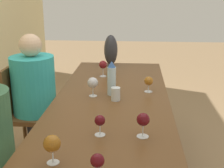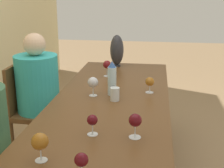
{
  "view_description": "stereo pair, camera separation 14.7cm",
  "coord_description": "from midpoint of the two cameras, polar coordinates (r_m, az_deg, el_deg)",
  "views": [
    {
      "loc": [
        -2.18,
        -0.17,
        1.53
      ],
      "look_at": [
        0.05,
        0.0,
        0.84
      ],
      "focal_mm": 50.0,
      "sensor_mm": 36.0,
      "label": 1
    },
    {
      "loc": [
        -2.16,
        -0.32,
        1.53
      ],
      "look_at": [
        0.05,
        0.0,
        0.84
      ],
      "focal_mm": 50.0,
      "sensor_mm": 36.0,
      "label": 2
    }
  ],
  "objects": [
    {
      "name": "dining_table",
      "position": [
        2.35,
        1.62,
        -4.44
      ],
      "size": [
        2.29,
        0.85,
        0.74
      ],
      "color": "brown",
      "rests_on": "ground_plane"
    },
    {
      "name": "water_bottle",
      "position": [
        2.37,
        1.78,
        0.98
      ],
      "size": [
        0.07,
        0.07,
        0.27
      ],
      "color": "silver",
      "rests_on": "dining_table"
    },
    {
      "name": "water_tumbler",
      "position": [
        2.27,
        2.38,
        -1.87
      ],
      "size": [
        0.07,
        0.07,
        0.1
      ],
      "color": "silver",
      "rests_on": "dining_table"
    },
    {
      "name": "vase",
      "position": [
        3.25,
        2.2,
        6.18
      ],
      "size": [
        0.14,
        0.14,
        0.33
      ],
      "color": "#2D2D33",
      "rests_on": "dining_table"
    },
    {
      "name": "wine_glass_0",
      "position": [
        2.88,
        0.54,
        3.49
      ],
      "size": [
        0.07,
        0.07,
        0.15
      ],
      "color": "silver",
      "rests_on": "dining_table"
    },
    {
      "name": "wine_glass_1",
      "position": [
        2.46,
        8.63,
        0.34
      ],
      "size": [
        0.07,
        0.07,
        0.13
      ],
      "color": "silver",
      "rests_on": "dining_table"
    },
    {
      "name": "wine_glass_2",
      "position": [
        1.74,
        -1.2,
        -6.77
      ],
      "size": [
        0.06,
        0.06,
        0.12
      ],
      "color": "silver",
      "rests_on": "dining_table"
    },
    {
      "name": "wine_glass_3",
      "position": [
        1.72,
        6.73,
        -6.75
      ],
      "size": [
        0.07,
        0.07,
        0.14
      ],
      "color": "silver",
      "rests_on": "dining_table"
    },
    {
      "name": "wine_glass_4",
      "position": [
        1.51,
        -10.32,
        -10.42
      ],
      "size": [
        0.08,
        0.08,
        0.14
      ],
      "color": "silver",
      "rests_on": "dining_table"
    },
    {
      "name": "wine_glass_5",
      "position": [
        1.38,
        -2.51,
        -13.93
      ],
      "size": [
        0.07,
        0.07,
        0.12
      ],
      "color": "silver",
      "rests_on": "dining_table"
    },
    {
      "name": "wine_glass_6",
      "position": [
        2.35,
        -1.72,
        0.23
      ],
      "size": [
        0.08,
        0.08,
        0.15
      ],
      "color": "silver",
      "rests_on": "dining_table"
    },
    {
      "name": "chair_far",
      "position": [
        2.89,
        -12.99,
        -4.28
      ],
      "size": [
        0.44,
        0.44,
        0.89
      ],
      "color": "brown",
      "rests_on": "ground_plane"
    },
    {
      "name": "person_far",
      "position": [
        2.82,
        -11.58,
        -1.95
      ],
      "size": [
        0.37,
        0.37,
        1.17
      ],
      "color": "#2D2D38",
      "rests_on": "ground_plane"
    }
  ]
}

